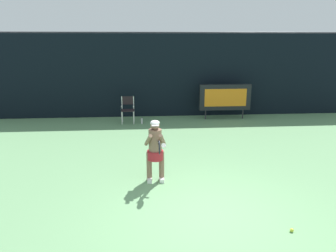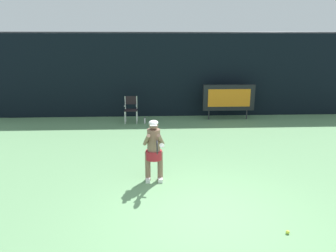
% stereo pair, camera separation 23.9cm
% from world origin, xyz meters
% --- Properties ---
extents(ground, '(18.00, 22.00, 0.03)m').
position_xyz_m(ground, '(0.00, -0.19, -0.01)').
color(ground, '#608F5F').
extents(backdrop_screen, '(18.00, 0.12, 3.66)m').
position_xyz_m(backdrop_screen, '(0.00, 8.50, 1.81)').
color(backdrop_screen, black).
rests_on(backdrop_screen, ground).
extents(scoreboard, '(2.20, 0.21, 1.50)m').
position_xyz_m(scoreboard, '(2.23, 7.73, 0.95)').
color(scoreboard, black).
rests_on(scoreboard, ground).
extents(umpire_chair, '(0.52, 0.44, 1.08)m').
position_xyz_m(umpire_chair, '(-1.91, 7.39, 0.62)').
color(umpire_chair, white).
rests_on(umpire_chair, ground).
extents(water_bottle, '(0.07, 0.07, 0.27)m').
position_xyz_m(water_bottle, '(-1.35, 7.15, 0.12)').
color(water_bottle, silver).
rests_on(water_bottle, ground).
extents(tennis_player, '(0.52, 0.59, 1.52)m').
position_xyz_m(tennis_player, '(-1.00, 1.66, 0.84)').
color(tennis_player, white).
rests_on(tennis_player, ground).
extents(tennis_racket, '(0.03, 0.60, 0.31)m').
position_xyz_m(tennis_racket, '(-0.92, 1.14, 1.04)').
color(tennis_racket, black).
extents(tennis_ball_loose, '(0.07, 0.07, 0.07)m').
position_xyz_m(tennis_ball_loose, '(1.36, -0.68, 0.03)').
color(tennis_ball_loose, '#CCDB3D').
rests_on(tennis_ball_loose, ground).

